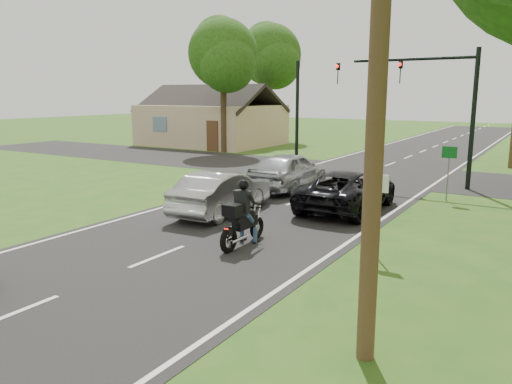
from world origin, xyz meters
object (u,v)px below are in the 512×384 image
sign_white (377,195)px  sign_green (449,160)px  traffic_signal (430,93)px  dark_suv (348,190)px  silver_suv (289,171)px  utility_pole_near (380,21)px  silver_sedan (222,192)px  motorcycle_rider (242,220)px

sign_white → sign_green: (0.20, 8.00, 0.00)m
traffic_signal → sign_white: size_ratio=3.00×
dark_suv → sign_green: 4.49m
dark_suv → silver_suv: silver_suv is taller
dark_suv → utility_pole_near: bearing=112.6°
dark_suv → traffic_signal: bearing=-100.4°
silver_sedan → motorcycle_rider: bearing=129.7°
utility_pole_near → motorcycle_rider: bearing=141.2°
silver_suv → utility_pole_near: (7.64, -11.85, 4.25)m
silver_suv → utility_pole_near: utility_pole_near is taller
silver_sedan → sign_white: 6.32m
silver_sedan → utility_pole_near: bearing=134.4°
dark_suv → sign_green: sign_green is taller
motorcycle_rider → silver_suv: bearing=107.7°
dark_suv → utility_pole_near: utility_pole_near is taller
silver_suv → sign_green: (6.34, 1.13, 0.77)m
motorcycle_rider → sign_white: 3.65m
dark_suv → silver_suv: size_ratio=1.05×
silver_suv → sign_white: 9.25m
dark_suv → sign_green: bearing=-128.5°
utility_pole_near → sign_white: 6.26m
traffic_signal → motorcycle_rider: bearing=-99.5°
utility_pole_near → sign_green: bearing=95.7°
motorcycle_rider → dark_suv: size_ratio=0.43×
silver_suv → sign_green: bearing=-171.4°
motorcycle_rider → silver_sedan: size_ratio=0.48×
silver_suv → sign_white: bearing=130.2°
sign_white → silver_sedan: bearing=164.1°
silver_suv → sign_green: sign_green is taller
silver_suv → sign_white: sign_white is taller
motorcycle_rider → silver_suv: motorcycle_rider is taller
motorcycle_rider → traffic_signal: traffic_signal is taller
motorcycle_rider → traffic_signal: 12.70m
motorcycle_rider → sign_green: bearing=67.0°
sign_green → silver_suv: bearing=-169.9°
traffic_signal → sign_green: size_ratio=3.00×
silver_sedan → sign_green: sign_green is taller
silver_sedan → utility_pole_near: size_ratio=0.45×
sign_white → dark_suv: bearing=119.0°
traffic_signal → sign_green: 4.24m
motorcycle_rider → utility_pole_near: 7.63m
motorcycle_rider → traffic_signal: size_ratio=0.34×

